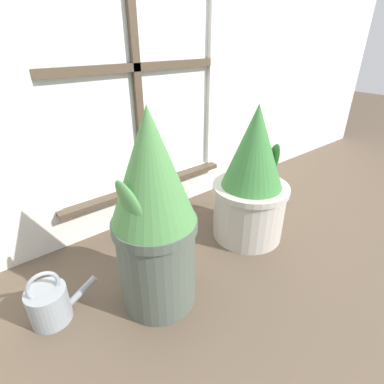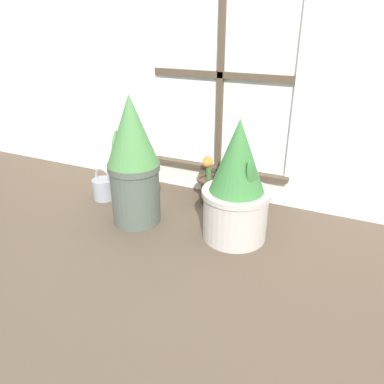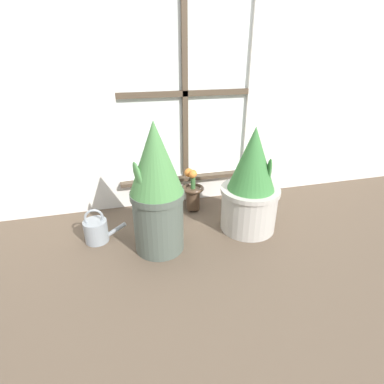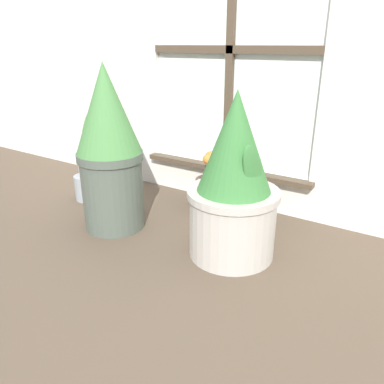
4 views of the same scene
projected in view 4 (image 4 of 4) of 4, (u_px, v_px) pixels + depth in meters
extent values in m
plane|color=brown|center=(145.00, 255.00, 1.50)|extent=(10.00, 10.00, 0.00)
cube|color=silver|center=(227.00, 182.00, 2.01)|extent=(0.87, 0.05, 0.20)
cube|color=white|center=(233.00, 49.00, 1.77)|extent=(0.87, 0.02, 1.14)
cube|color=#4C3D2D|center=(230.00, 49.00, 1.75)|extent=(0.04, 0.02, 1.14)
cube|color=#4C3D2D|center=(230.00, 49.00, 1.75)|extent=(0.87, 0.02, 0.04)
cube|color=#4C3D2D|center=(223.00, 169.00, 1.94)|extent=(0.93, 0.06, 0.02)
cylinder|color=#4C564C|center=(113.00, 190.00, 1.68)|extent=(0.27, 0.27, 0.35)
cylinder|color=#4C564C|center=(110.00, 156.00, 1.62)|extent=(0.29, 0.29, 0.04)
cylinder|color=#38281E|center=(110.00, 153.00, 1.62)|extent=(0.25, 0.25, 0.01)
cone|color=#477F42|center=(106.00, 108.00, 1.55)|extent=(0.28, 0.28, 0.37)
ellipsoid|color=#477F42|center=(88.00, 130.00, 1.60)|extent=(0.08, 0.16, 0.19)
cylinder|color=#B7B2A8|center=(232.00, 223.00, 1.46)|extent=(0.34, 0.34, 0.27)
cylinder|color=#B7B2A8|center=(233.00, 193.00, 1.42)|extent=(0.36, 0.36, 0.03)
cylinder|color=#38281E|center=(233.00, 191.00, 1.41)|extent=(0.31, 0.31, 0.01)
cone|color=#387538|center=(236.00, 142.00, 1.34)|extent=(0.28, 0.28, 0.37)
ellipsoid|color=#387538|center=(253.00, 173.00, 1.31)|extent=(0.08, 0.15, 0.24)
sphere|color=#473323|center=(213.00, 207.00, 1.91)|extent=(0.02, 0.02, 0.02)
sphere|color=#473323|center=(203.00, 209.00, 1.89)|extent=(0.02, 0.02, 0.02)
sphere|color=#473323|center=(213.00, 212.00, 1.86)|extent=(0.02, 0.02, 0.02)
cylinder|color=#473323|center=(210.00, 194.00, 1.85)|extent=(0.09, 0.09, 0.15)
torus|color=#473323|center=(210.00, 180.00, 1.83)|extent=(0.15, 0.15, 0.02)
cylinder|color=#386633|center=(211.00, 172.00, 1.81)|extent=(0.03, 0.03, 0.08)
sphere|color=orange|center=(211.00, 159.00, 1.79)|extent=(0.05, 0.05, 0.05)
sphere|color=orange|center=(211.00, 157.00, 1.83)|extent=(0.06, 0.06, 0.06)
sphere|color=orange|center=(207.00, 159.00, 1.78)|extent=(0.05, 0.05, 0.05)
cylinder|color=gray|center=(88.00, 187.00, 2.02)|extent=(0.14, 0.14, 0.13)
cylinder|color=gray|center=(103.00, 193.00, 1.96)|extent=(0.12, 0.02, 0.08)
torus|color=gray|center=(86.00, 171.00, 1.99)|extent=(0.11, 0.01, 0.11)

